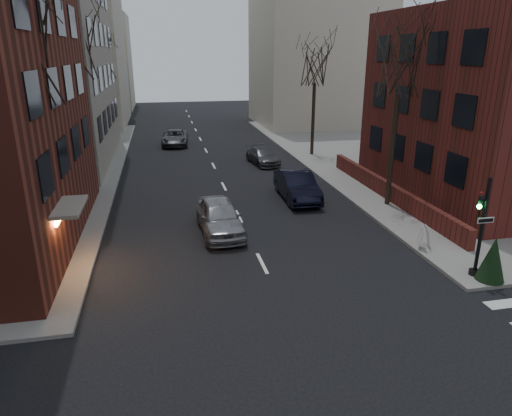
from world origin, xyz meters
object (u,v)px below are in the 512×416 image
Objects in this scene: streetlamp_near at (83,132)px; evergreen_shrub at (493,259)px; car_lane_silver at (220,217)px; car_lane_far at (175,138)px; parked_sedan at (297,185)px; tree_left_c at (101,58)px; car_lane_gray at (263,156)px; tree_left_b at (73,46)px; tree_left_a at (20,54)px; traffic_signal at (480,234)px; tree_right_a at (401,62)px; sandwich_board at (424,237)px; tree_right_b at (315,64)px; streetlamp_far at (114,99)px.

streetlamp_near reaches higher than evergreen_shrub.
car_lane_silver is 0.95× the size of car_lane_far.
streetlamp_near reaches higher than parked_sedan.
tree_left_c is 2.20× the size of car_lane_gray.
tree_left_a is at bearing -90.00° from tree_left_b.
car_lane_silver is (7.49, 1.87, -7.63)m from tree_left_a.
traffic_signal reaches higher than car_lane_far.
tree_right_a is at bearing -75.58° from car_lane_gray.
parked_sedan is (12.80, 6.38, -7.61)m from tree_left_a.
car_lane_silver is at bearing -118.47° from car_lane_gray.
tree_left_c is 1.55× the size of streetlamp_near.
car_lane_far is at bearing 65.07° from tree_left_b.
tree_right_a is at bearing 96.22° from sandwich_board.
parked_sedan is at bearing 109.08° from traffic_signal.
traffic_signal is at bearing -16.65° from tree_left_a.
sandwich_board is at bearing -65.82° from car_lane_far.
tree_right_b reaches higher than car_lane_silver.
traffic_signal is 0.41× the size of tree_left_c.
car_lane_silver reaches higher than car_lane_far.
tree_right_a is at bearing 84.53° from traffic_signal.
car_lane_far is at bearing -26.59° from streetlamp_far.
tree_right_b reaches higher than car_lane_gray.
tree_right_b is 1.46× the size of streetlamp_near.
tree_left_a is at bearing 163.35° from traffic_signal.
tree_left_c reaches higher than car_lane_silver.
streetlamp_far is 1.42× the size of car_lane_gray.
car_lane_far is (5.55, 17.22, -3.52)m from streetlamp_near.
sandwich_board is (15.65, -10.14, -3.58)m from streetlamp_near.
tree_left_b is 2.07× the size of parked_sedan.
streetlamp_far reaches higher than car_lane_gray.
car_lane_far is at bearing 118.35° from tree_right_a.
tree_right_b reaches higher than streetlamp_far.
parked_sedan is at bearing -66.64° from car_lane_far.
car_lane_far is at bearing 76.31° from tree_left_a.
car_lane_gray is 18.33m from sandwich_board.
tree_left_a is 10.85m from car_lane_silver.
car_lane_far is at bearing 117.45° from car_lane_gray.
tree_right_b is 20.01m from streetlamp_near.
car_lane_silver is at bearing -41.69° from streetlamp_near.
car_lane_silver is at bearing -138.55° from parked_sedan.
evergreen_shrub reaches higher than sandwich_board.
tree_left_c is at bearing 128.66° from tree_right_a.
streetlamp_far is 17.57m from car_lane_gray.
parked_sedan is at bearing -7.58° from streetlamp_near.
tree_right_a reaches higher than traffic_signal.
streetlamp_far is at bearing 157.33° from car_lane_far.
traffic_signal is 11.58m from car_lane_silver.
car_lane_far is (6.15, 13.22, -8.20)m from tree_left_b.
parked_sedan is at bearing 38.07° from car_lane_silver.
streetlamp_near is (-17.00, -10.00, -3.35)m from tree_right_b.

